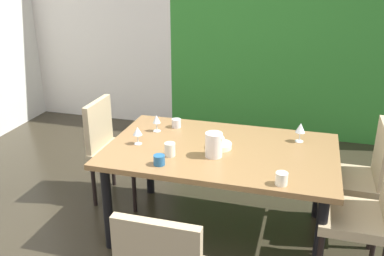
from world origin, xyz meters
name	(u,v)px	position (x,y,z in m)	size (l,w,h in m)	color
back_panel_interior	(96,9)	(-1.72, 2.67, 1.44)	(2.01, 0.10, 2.88)	silver
garden_window_panel	(319,16)	(1.00, 2.67, 1.44)	(3.45, 0.10, 2.88)	#307F2C
dining_table	(221,158)	(0.39, 0.46, 0.64)	(1.69, 1.05, 0.72)	olive
chair_right_far	(360,173)	(1.41, 0.73, 0.52)	(0.44, 0.44, 0.93)	tan
chair_right_near	(367,211)	(1.41, 0.20, 0.52)	(0.44, 0.44, 0.91)	tan
chair_left_far	(113,145)	(-0.64, 0.73, 0.52)	(0.45, 0.44, 0.91)	tan
wine_glass_corner	(300,128)	(0.94, 0.75, 0.83)	(0.07, 0.07, 0.15)	silver
wine_glass_near_shelf	(157,120)	(-0.19, 0.66, 0.82)	(0.06, 0.06, 0.14)	silver
wine_glass_west	(138,132)	(-0.24, 0.37, 0.82)	(0.07, 0.07, 0.14)	silver
serving_bowl_front	(220,146)	(0.37, 0.47, 0.74)	(0.18, 0.18, 0.04)	white
cup_north	(282,179)	(0.86, 0.03, 0.76)	(0.08, 0.08, 0.08)	white
cup_east	(159,160)	(0.04, 0.08, 0.76)	(0.08, 0.08, 0.07)	#225787
cup_right	(176,123)	(-0.07, 0.78, 0.76)	(0.08, 0.08, 0.07)	silver
cup_near_window	(170,149)	(0.06, 0.24, 0.77)	(0.08, 0.08, 0.10)	beige
pitcher_center	(214,145)	(0.36, 0.32, 0.81)	(0.14, 0.12, 0.18)	silver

